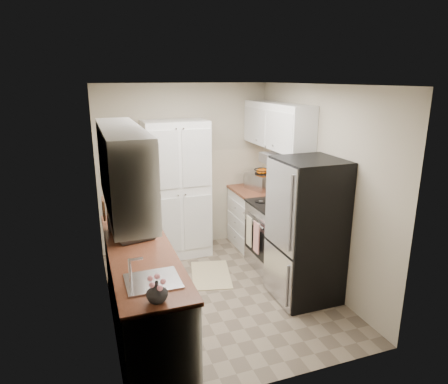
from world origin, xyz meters
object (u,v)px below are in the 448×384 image
(microwave, at_px, (131,221))
(refrigerator, at_px, (307,230))
(pantry_cabinet, at_px, (177,190))
(wine_bottle, at_px, (120,210))
(toaster_oven, at_px, (261,181))
(electric_range, at_px, (277,235))

(microwave, bearing_deg, refrigerator, -112.22)
(pantry_cabinet, xyz_separation_m, wine_bottle, (-0.90, -0.89, 0.07))
(pantry_cabinet, xyz_separation_m, toaster_oven, (1.29, -0.12, 0.04))
(microwave, relative_size, toaster_oven, 1.33)
(wine_bottle, bearing_deg, electric_range, -0.88)
(refrigerator, distance_m, microwave, 2.01)
(wine_bottle, bearing_deg, microwave, -80.23)
(refrigerator, relative_size, toaster_oven, 4.07)
(microwave, distance_m, wine_bottle, 0.45)
(electric_range, relative_size, refrigerator, 0.66)
(electric_range, bearing_deg, microwave, -168.32)
(microwave, relative_size, wine_bottle, 1.88)
(microwave, bearing_deg, electric_range, -89.36)
(pantry_cabinet, distance_m, refrigerator, 2.07)
(pantry_cabinet, distance_m, microwave, 1.57)
(electric_range, height_order, microwave, microwave)
(refrigerator, relative_size, microwave, 3.07)
(pantry_cabinet, xyz_separation_m, microwave, (-0.82, -1.34, 0.07))
(refrigerator, distance_m, toaster_oven, 1.63)
(toaster_oven, bearing_deg, microwave, -167.46)
(pantry_cabinet, height_order, microwave, pantry_cabinet)
(refrigerator, bearing_deg, wine_bottle, 157.79)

